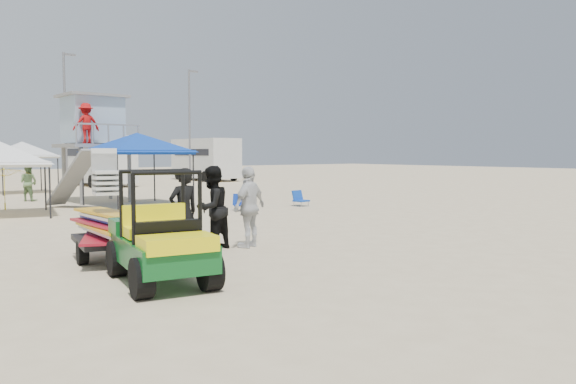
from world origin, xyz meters
TOP-DOWN VIEW (x-y plane):
  - ground at (0.00, 0.00)m, footprint 140.00×140.00m
  - utility_cart at (-3.31, 1.66)m, footprint 1.64×2.65m
  - surf_trailer at (-3.30, 4.00)m, footprint 1.53×2.37m
  - man_left at (-1.79, 3.70)m, footprint 0.72×0.50m
  - man_mid at (-0.94, 3.95)m, footprint 1.11×0.99m
  - man_right at (-0.09, 3.70)m, footprint 1.20×0.82m
  - lifeguard_tower at (1.37, 17.90)m, footprint 2.97×2.97m
  - canopy_blue at (2.14, 14.96)m, footprint 3.62×3.62m
  - canopy_white_c at (0.28, 25.65)m, footprint 3.06×3.06m
  - umbrella_b at (-2.57, 16.40)m, footprint 1.98×2.01m
  - beach_chair_b at (7.25, 10.68)m, footprint 0.60×0.65m
  - beach_chair_c at (4.31, 10.61)m, footprint 0.73×0.86m
  - rv_mid_right at (6.00, 29.99)m, footprint 2.64×7.00m
  - rv_far_right at (15.00, 31.49)m, footprint 2.64×6.60m
  - light_pole_left at (3.00, 27.00)m, footprint 0.14×0.14m
  - light_pole_right at (12.00, 28.50)m, footprint 0.14×0.14m

SIDE VIEW (x-z plane):
  - ground at x=0.00m, z-range 0.00..0.00m
  - beach_chair_b at x=7.25m, z-range -0.01..0.63m
  - beach_chair_c at x=4.31m, z-range -0.01..0.63m
  - surf_trailer at x=-3.30m, z-range -0.19..1.82m
  - umbrella_b at x=-2.57m, z-range 0.00..1.67m
  - utility_cart at x=-3.31m, z-range -0.06..1.81m
  - man_left at x=-1.79m, z-range 0.00..1.87m
  - man_right at x=-0.09m, z-range 0.00..1.88m
  - man_mid at x=-0.94m, z-range 0.00..1.90m
  - rv_far_right at x=15.00m, z-range 0.17..3.42m
  - rv_mid_right at x=6.00m, z-range 0.17..3.42m
  - canopy_white_c at x=0.28m, z-range 1.04..4.22m
  - canopy_blue at x=2.14m, z-range 1.15..4.56m
  - lifeguard_tower at x=1.37m, z-range 1.13..5.76m
  - light_pole_left at x=3.00m, z-range 0.00..8.00m
  - light_pole_right at x=12.00m, z-range 0.00..8.00m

